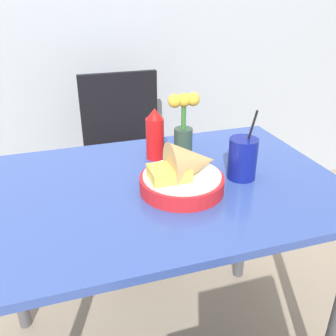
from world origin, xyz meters
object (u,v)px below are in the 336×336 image
object	(u,v)px
food_basket	(185,174)
drink_cup	(242,160)
ketchup_bottle	(155,135)
flower_vase	(183,125)
chair_far_window	(125,150)

from	to	relation	value
food_basket	drink_cup	bearing A→B (deg)	6.63
ketchup_bottle	drink_cup	world-z (taller)	drink_cup
ketchup_bottle	flower_vase	bearing A→B (deg)	-6.44
drink_cup	flower_vase	bearing A→B (deg)	118.66
food_basket	flower_vase	distance (m)	0.26
chair_far_window	flower_vase	world-z (taller)	flower_vase
ketchup_bottle	drink_cup	bearing A→B (deg)	-46.18
flower_vase	chair_far_window	bearing A→B (deg)	98.81
drink_cup	chair_far_window	bearing A→B (deg)	104.40
ketchup_bottle	flower_vase	size ratio (longest dim) A/B	0.80
chair_far_window	flower_vase	xyz separation A→B (m)	(0.10, -0.62, 0.34)
food_basket	ketchup_bottle	bearing A→B (deg)	94.67
chair_far_window	flower_vase	size ratio (longest dim) A/B	4.10
food_basket	flower_vase	bearing A→B (deg)	71.58
ketchup_bottle	flower_vase	xyz separation A→B (m)	(0.10, -0.01, 0.03)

